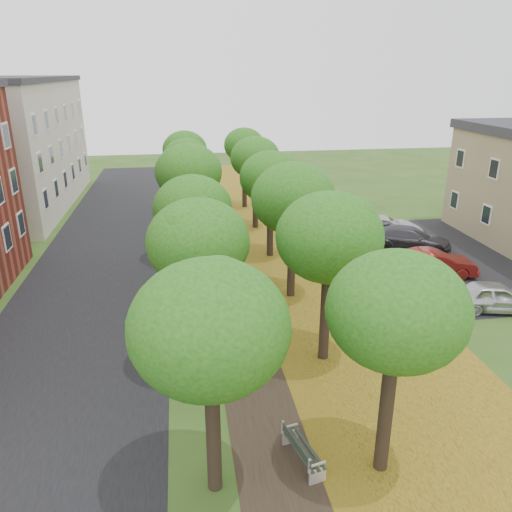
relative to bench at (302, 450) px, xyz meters
name	(u,v)px	position (x,y,z in m)	size (l,w,h in m)	color
ground	(293,477)	(-0.37, -0.51, -0.46)	(120.00, 120.00, 0.00)	#2D4C19
street_asphalt	(96,284)	(-7.87, 14.49, -0.46)	(8.00, 70.00, 0.01)	black
footpath	(234,276)	(-0.37, 14.49, -0.46)	(3.20, 70.00, 0.01)	black
leaf_verge	(320,271)	(4.63, 14.49, -0.46)	(7.50, 70.00, 0.01)	#A2861D
parking_lot	(448,257)	(13.13, 15.49, -0.46)	(9.00, 16.00, 0.01)	black
tree_row_west	(191,191)	(-2.57, 14.49, 4.46)	(3.70, 33.70, 6.53)	black
tree_row_east	(281,188)	(2.23, 14.49, 4.46)	(3.70, 33.70, 6.53)	black
building_cream	(0,144)	(-17.37, 32.49, 4.75)	(10.30, 20.30, 10.40)	beige
bench	(302,450)	(0.00, 0.00, 0.00)	(0.97, 1.95, 0.89)	#242D25
car_silver	(496,296)	(11.55, 8.33, 0.25)	(1.68, 4.18, 1.42)	silver
car_red	(434,264)	(10.63, 12.72, 0.30)	(1.60, 4.60, 1.52)	maroon
car_grey	(409,239)	(11.24, 17.11, 0.29)	(2.10, 5.16, 1.50)	#38383D
car_white	(384,227)	(10.63, 19.83, 0.28)	(2.46, 5.33, 1.48)	silver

